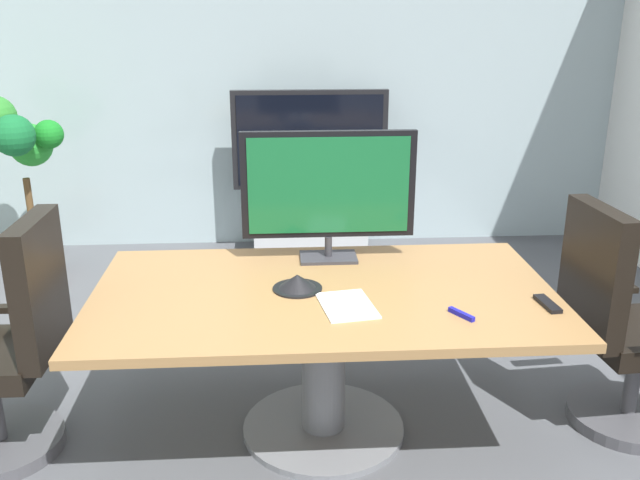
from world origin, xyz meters
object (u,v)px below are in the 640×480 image
office_chair_left (9,359)px  tv_monitor (328,188)px  conference_phone (297,283)px  conference_table (324,327)px  wall_display_unit (310,200)px  remote_control (548,304)px  potted_plant (22,168)px  office_chair_right (621,338)px

office_chair_left → tv_monitor: size_ratio=1.30×
tv_monitor → conference_phone: (-0.17, -0.39, -0.33)m
conference_table → wall_display_unit: 2.49m
tv_monitor → remote_control: tv_monitor is taller
wall_display_unit → conference_phone: (-0.18, -2.46, 0.31)m
potted_plant → conference_phone: potted_plant is taller
wall_display_unit → remote_control: bearing=-72.4°
tv_monitor → conference_phone: bearing=-113.3°
office_chair_left → office_chair_right: bearing=91.2°
conference_phone → remote_control: (1.04, -0.24, -0.02)m
conference_table → remote_control: 0.97m
conference_table → conference_phone: conference_phone is taller
conference_table → office_chair_right: bearing=-1.1°
conference_table → potted_plant: 2.94m
office_chair_left → conference_table: bearing=92.9°
office_chair_right → conference_phone: (-1.49, 0.05, 0.29)m
tv_monitor → potted_plant: bearing=140.0°
tv_monitor → remote_control: 1.13m
conference_phone → office_chair_left: bearing=-176.7°
remote_control → wall_display_unit: bearing=102.1°
conference_table → remote_control: (0.92, -0.22, 0.19)m
conference_table → potted_plant: bearing=133.3°
wall_display_unit → tv_monitor: bearing=-90.4°
wall_display_unit → remote_control: 2.86m
potted_plant → office_chair_left: bearing=-73.9°
conference_table → conference_phone: size_ratio=9.24×
potted_plant → conference_phone: (1.89, -2.11, -0.06)m
conference_table → tv_monitor: bearing=82.8°
conference_table → conference_phone: bearing=170.1°
conference_table → wall_display_unit: wall_display_unit is taller
office_chair_left → potted_plant: potted_plant is taller
office_chair_left → conference_phone: office_chair_left is taller
conference_phone → potted_plant: bearing=131.9°
tv_monitor → potted_plant: 2.70m
office_chair_left → remote_control: 2.32m
conference_table → tv_monitor: 0.67m
wall_display_unit → remote_control: size_ratio=7.71×
office_chair_left → remote_control: size_ratio=6.41×
conference_table → office_chair_right: 1.38m
office_chair_right → remote_control: bearing=109.5°
tv_monitor → conference_phone: 0.53m
conference_table → conference_phone: (-0.12, 0.02, 0.21)m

